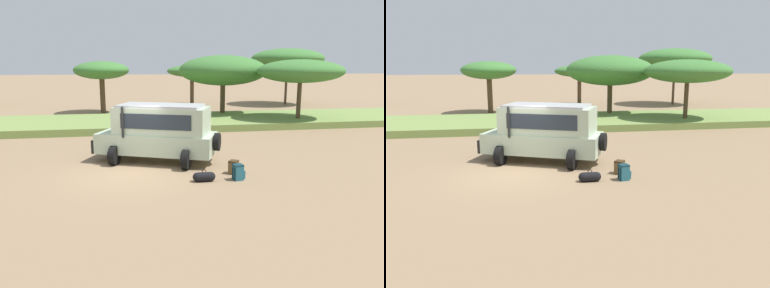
{
  "view_description": "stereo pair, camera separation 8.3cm",
  "coord_description": "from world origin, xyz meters",
  "views": [
    {
      "loc": [
        -0.05,
        -13.84,
        4.03
      ],
      "look_at": [
        2.47,
        0.31,
        1.0
      ],
      "focal_mm": 35.0,
      "sensor_mm": 36.0,
      "label": 1
    },
    {
      "loc": [
        0.03,
        -13.85,
        4.03
      ],
      "look_at": [
        2.47,
        0.31,
        1.0
      ],
      "focal_mm": 35.0,
      "sensor_mm": 36.0,
      "label": 2
    }
  ],
  "objects": [
    {
      "name": "grass_bank",
      "position": [
        0.0,
        11.62,
        0.22
      ],
      "size": [
        120.0,
        7.0,
        0.44
      ],
      "color": "olive",
      "rests_on": "ground_plane"
    },
    {
      "name": "safari_vehicle",
      "position": [
        1.3,
        1.68,
        1.29
      ],
      "size": [
        5.38,
        3.83,
        2.44
      ],
      "color": "#B2C6A8",
      "rests_on": "ground_plane"
    },
    {
      "name": "acacia_tree_left_mid",
      "position": [
        -1.95,
        19.1,
        3.59
      ],
      "size": [
        4.61,
        4.99,
        4.38
      ],
      "color": "brown",
      "rests_on": "ground_plane"
    },
    {
      "name": "acacia_tree_centre_back",
      "position": [
        6.76,
        24.49,
        3.42
      ],
      "size": [
        5.11,
        4.52,
        4.06
      ],
      "color": "brown",
      "rests_on": "ground_plane"
    },
    {
      "name": "ground_plane",
      "position": [
        0.0,
        0.0,
        0.0
      ],
      "size": [
        320.0,
        320.0,
        0.0
      ],
      "primitive_type": "plane",
      "color": "#8C7051"
    },
    {
      "name": "backpack_cluster_center",
      "position": [
        3.83,
        -1.45,
        0.28
      ],
      "size": [
        0.47,
        0.38,
        0.57
      ],
      "color": "#235B6B",
      "rests_on": "ground_plane"
    },
    {
      "name": "acacia_tree_distant_right",
      "position": [
        16.52,
        23.27,
        4.7
      ],
      "size": [
        7.39,
        7.16,
        5.73
      ],
      "color": "brown",
      "rests_on": "ground_plane"
    },
    {
      "name": "duffel_bag_low_black_case",
      "position": [
        2.59,
        -1.41,
        0.17
      ],
      "size": [
        0.82,
        0.34,
        0.44
      ],
      "color": "black",
      "rests_on": "ground_plane"
    },
    {
      "name": "backpack_beside_front_wheel",
      "position": [
        3.9,
        -0.65,
        0.25
      ],
      "size": [
        0.5,
        0.49,
        0.51
      ],
      "color": "brown",
      "rests_on": "ground_plane"
    },
    {
      "name": "acacia_tree_far_right",
      "position": [
        11.71,
        10.27,
        3.63
      ],
      "size": [
        5.93,
        5.31,
        4.43
      ],
      "color": "brown",
      "rests_on": "ground_plane"
    },
    {
      "name": "acacia_tree_right_mid",
      "position": [
        7.32,
        14.17,
        3.64
      ],
      "size": [
        6.7,
        6.08,
        4.78
      ],
      "color": "brown",
      "rests_on": "ground_plane"
    }
  ]
}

